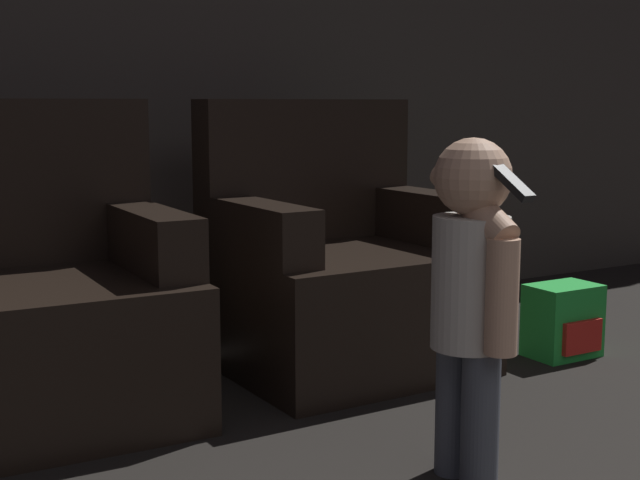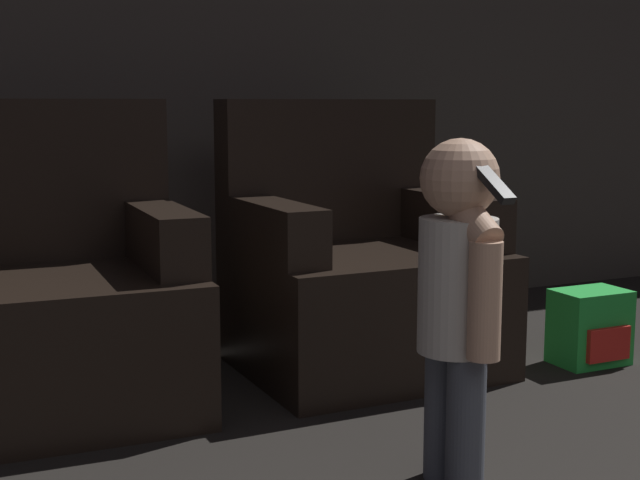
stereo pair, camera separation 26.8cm
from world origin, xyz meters
TOP-DOWN VIEW (x-y plane):
  - wall_back at (0.00, 4.50)m, footprint 8.40×0.05m
  - armchair_left at (-0.94, 3.58)m, footprint 0.93×0.83m
  - armchair_right at (0.21, 3.58)m, footprint 0.92×0.81m
  - person_toddler at (-0.07, 2.48)m, footprint 0.20×0.35m
  - toy_backpack at (1.04, 3.22)m, footprint 0.28×0.21m

SIDE VIEW (x-z plane):
  - toy_backpack at x=1.04m, z-range 0.00..0.29m
  - armchair_left at x=-0.94m, z-range -0.16..0.86m
  - armchair_right at x=0.21m, z-range -0.16..0.86m
  - person_toddler at x=-0.07m, z-range 0.08..1.00m
  - wall_back at x=0.00m, z-range 0.00..2.60m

